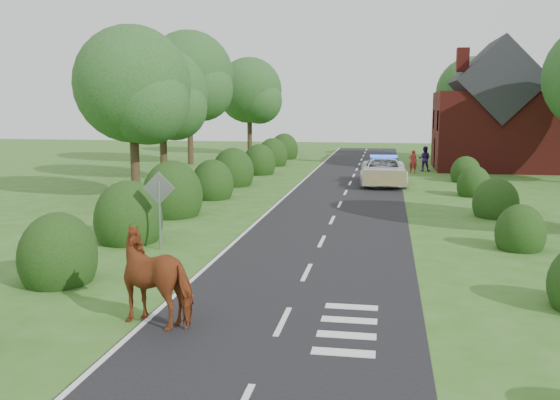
% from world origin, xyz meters
% --- Properties ---
extents(ground, '(120.00, 120.00, 0.00)m').
position_xyz_m(ground, '(0.00, 0.00, 0.00)').
color(ground, '#316219').
extents(road, '(6.00, 70.00, 0.02)m').
position_xyz_m(road, '(0.00, 15.00, 0.01)').
color(road, black).
rests_on(road, ground).
extents(road_markings, '(4.96, 70.00, 0.01)m').
position_xyz_m(road_markings, '(-1.60, 12.93, 0.03)').
color(road_markings, white).
rests_on(road_markings, road).
extents(hedgerow_left, '(2.75, 50.41, 3.00)m').
position_xyz_m(hedgerow_left, '(-6.51, 11.69, 0.75)').
color(hedgerow_left, black).
rests_on(hedgerow_left, ground).
extents(hedgerow_right, '(2.10, 45.78, 2.10)m').
position_xyz_m(hedgerow_right, '(6.60, 11.21, 0.55)').
color(hedgerow_right, black).
rests_on(hedgerow_right, ground).
extents(tree_left_a, '(5.74, 5.60, 8.38)m').
position_xyz_m(tree_left_a, '(-9.75, 11.86, 5.34)').
color(tree_left_a, '#332316').
rests_on(tree_left_a, ground).
extents(tree_left_b, '(5.74, 5.60, 8.07)m').
position_xyz_m(tree_left_b, '(-11.25, 19.86, 5.04)').
color(tree_left_b, '#332316').
rests_on(tree_left_b, ground).
extents(tree_left_c, '(6.97, 6.80, 10.22)m').
position_xyz_m(tree_left_c, '(-12.70, 29.83, 6.53)').
color(tree_left_c, '#332316').
rests_on(tree_left_c, ground).
extents(tree_left_d, '(6.15, 6.00, 8.89)m').
position_xyz_m(tree_left_d, '(-10.23, 39.85, 5.64)').
color(tree_left_d, '#332316').
rests_on(tree_left_d, ground).
extents(tree_right_c, '(6.15, 6.00, 8.58)m').
position_xyz_m(tree_right_c, '(9.27, 37.85, 5.34)').
color(tree_right_c, '#332316').
rests_on(tree_right_c, ground).
extents(road_sign, '(1.06, 0.08, 2.53)m').
position_xyz_m(road_sign, '(-5.00, 2.00, 1.65)').
color(road_sign, gray).
rests_on(road_sign, ground).
extents(house, '(8.00, 7.40, 9.17)m').
position_xyz_m(house, '(9.49, 30.00, 3.79)').
color(house, maroon).
rests_on(house, ground).
extents(cow, '(2.62, 1.83, 1.68)m').
position_xyz_m(cow, '(-2.62, -4.35, 0.84)').
color(cow, maroon).
rests_on(cow, ground).
extents(police_van, '(2.77, 5.79, 1.72)m').
position_xyz_m(police_van, '(1.92, 19.79, 0.79)').
color(police_van, white).
rests_on(police_van, ground).
extents(pedestrian_red, '(0.58, 0.39, 1.54)m').
position_xyz_m(pedestrian_red, '(3.86, 26.67, 0.77)').
color(pedestrian_red, '#AF2422').
rests_on(pedestrian_red, ground).
extents(pedestrian_purple, '(0.94, 0.78, 1.74)m').
position_xyz_m(pedestrian_purple, '(4.69, 27.76, 0.87)').
color(pedestrian_purple, '#301859').
rests_on(pedestrian_purple, ground).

